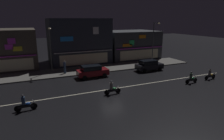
% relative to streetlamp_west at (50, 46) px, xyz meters
% --- Properties ---
extents(ground_plane, '(140.00, 140.00, 0.00)m').
position_rel_streetlamp_west_xyz_m(ground_plane, '(5.57, -9.96, -4.09)').
color(ground_plane, black).
extents(lane_divider_stripe, '(34.43, 0.16, 0.01)m').
position_rel_streetlamp_west_xyz_m(lane_divider_stripe, '(5.57, -9.96, -4.08)').
color(lane_divider_stripe, beige).
rests_on(lane_divider_stripe, ground).
extents(sidewalk_far, '(36.24, 4.89, 0.14)m').
position_rel_streetlamp_west_xyz_m(sidewalk_far, '(5.57, -0.63, -4.02)').
color(sidewalk_far, '#5B5954').
rests_on(sidewalk_far, ground).
extents(storefront_left_block, '(10.45, 8.23, 5.57)m').
position_rel_streetlamp_west_xyz_m(storefront_left_block, '(16.44, 5.85, -1.31)').
color(storefront_left_block, '#383A3F').
rests_on(storefront_left_block, ground).
extents(storefront_center_block, '(10.41, 8.29, 8.01)m').
position_rel_streetlamp_west_xyz_m(storefront_center_block, '(5.57, 5.88, -0.09)').
color(storefront_center_block, '#2D333D').
rests_on(storefront_center_block, ground).
extents(storefront_right_block, '(7.09, 8.61, 6.33)m').
position_rel_streetlamp_west_xyz_m(storefront_right_block, '(-5.30, 6.04, -0.93)').
color(storefront_right_block, '#4C443A').
rests_on(storefront_right_block, ground).
extents(streetlamp_west, '(0.44, 1.64, 6.63)m').
position_rel_streetlamp_west_xyz_m(streetlamp_west, '(0.00, 0.00, 0.00)').
color(streetlamp_west, '#47494C').
rests_on(streetlamp_west, sidewalk_far).
extents(streetlamp_mid, '(0.44, 1.64, 7.21)m').
position_rel_streetlamp_west_xyz_m(streetlamp_mid, '(17.82, -0.50, 0.30)').
color(streetlamp_mid, '#47494C').
rests_on(streetlamp_mid, sidewalk_far).
extents(pedestrian_on_sidewalk, '(0.33, 0.33, 1.90)m').
position_rel_streetlamp_west_xyz_m(pedestrian_on_sidewalk, '(1.63, -1.49, -3.05)').
color(pedestrian_on_sidewalk, '#334766').
rests_on(pedestrian_on_sidewalk, sidewalk_far).
extents(parked_car_near_kerb, '(4.30, 1.98, 1.67)m').
position_rel_streetlamp_west_xyz_m(parked_car_near_kerb, '(14.13, -4.70, -3.22)').
color(parked_car_near_kerb, black).
rests_on(parked_car_near_kerb, ground).
extents(parked_car_trailing, '(4.30, 1.98, 1.67)m').
position_rel_streetlamp_west_xyz_m(parked_car_trailing, '(4.88, -4.53, -3.22)').
color(parked_car_trailing, maroon).
rests_on(parked_car_trailing, ground).
extents(motorcycle_lead, '(1.90, 0.60, 1.52)m').
position_rel_streetlamp_west_xyz_m(motorcycle_lead, '(15.49, -12.02, -3.45)').
color(motorcycle_lead, black).
rests_on(motorcycle_lead, ground).
extents(motorcycle_following, '(1.90, 0.60, 1.52)m').
position_rel_streetlamp_west_xyz_m(motorcycle_following, '(4.88, -11.40, -3.45)').
color(motorcycle_following, black).
rests_on(motorcycle_following, ground).
extents(motorcycle_opposite_lane, '(1.90, 0.60, 1.52)m').
position_rel_streetlamp_west_xyz_m(motorcycle_opposite_lane, '(19.05, -11.81, -3.45)').
color(motorcycle_opposite_lane, black).
rests_on(motorcycle_opposite_lane, ground).
extents(motorcycle_trailing_far, '(1.90, 0.60, 1.52)m').
position_rel_streetlamp_west_xyz_m(motorcycle_trailing_far, '(-3.65, -11.83, -3.45)').
color(motorcycle_trailing_far, black).
rests_on(motorcycle_trailing_far, ground).
extents(traffic_cone, '(0.36, 0.36, 0.55)m').
position_rel_streetlamp_west_xyz_m(traffic_cone, '(5.83, -3.68, -3.81)').
color(traffic_cone, orange).
rests_on(traffic_cone, ground).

